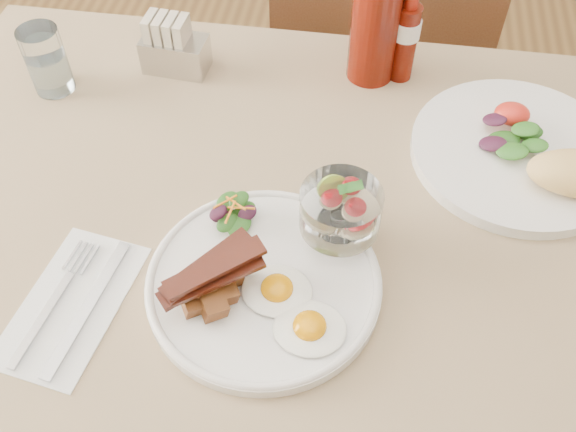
# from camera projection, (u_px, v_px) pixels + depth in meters

# --- Properties ---
(table) EXTENTS (1.33, 0.88, 0.75)m
(table) POSITION_uv_depth(u_px,v_px,m) (356.00, 286.00, 0.87)
(table) COLOR #58321B
(table) RESTS_ON ground
(chair_far) EXTENTS (0.42, 0.42, 0.93)m
(chair_far) POSITION_uv_depth(u_px,v_px,m) (376.00, 65.00, 1.39)
(chair_far) COLOR #58321B
(chair_far) RESTS_ON ground
(main_plate) EXTENTS (0.28, 0.28, 0.02)m
(main_plate) POSITION_uv_depth(u_px,v_px,m) (264.00, 283.00, 0.76)
(main_plate) COLOR white
(main_plate) RESTS_ON table
(fried_eggs) EXTENTS (0.14, 0.13, 0.02)m
(fried_eggs) POSITION_uv_depth(u_px,v_px,m) (293.00, 308.00, 0.72)
(fried_eggs) COLOR white
(fried_eggs) RESTS_ON main_plate
(bacon_potato_pile) EXTENTS (0.12, 0.11, 0.06)m
(bacon_potato_pile) POSITION_uv_depth(u_px,v_px,m) (211.00, 283.00, 0.72)
(bacon_potato_pile) COLOR brown
(bacon_potato_pile) RESTS_ON main_plate
(side_salad) EXTENTS (0.07, 0.06, 0.03)m
(side_salad) POSITION_uv_depth(u_px,v_px,m) (234.00, 214.00, 0.80)
(side_salad) COLOR #1D4612
(side_salad) RESTS_ON main_plate
(fruit_cup) EXTENTS (0.10, 0.10, 0.10)m
(fruit_cup) POSITION_uv_depth(u_px,v_px,m) (340.00, 210.00, 0.75)
(fruit_cup) COLOR white
(fruit_cup) RESTS_ON main_plate
(second_plate) EXTENTS (0.30, 0.30, 0.07)m
(second_plate) POSITION_uv_depth(u_px,v_px,m) (532.00, 155.00, 0.88)
(second_plate) COLOR white
(second_plate) RESTS_ON table
(ketchup_bottle) EXTENTS (0.09, 0.09, 0.22)m
(ketchup_bottle) POSITION_uv_depth(u_px,v_px,m) (376.00, 18.00, 0.94)
(ketchup_bottle) COLOR #500D04
(ketchup_bottle) RESTS_ON table
(hot_sauce_bottle) EXTENTS (0.05, 0.05, 0.15)m
(hot_sauce_bottle) POSITION_uv_depth(u_px,v_px,m) (405.00, 38.00, 0.96)
(hot_sauce_bottle) COLOR #500D04
(hot_sauce_bottle) RESTS_ON table
(sugar_caddy) EXTENTS (0.10, 0.06, 0.09)m
(sugar_caddy) POSITION_uv_depth(u_px,v_px,m) (173.00, 48.00, 1.00)
(sugar_caddy) COLOR silver
(sugar_caddy) RESTS_ON table
(water_glass) EXTENTS (0.06, 0.06, 0.10)m
(water_glass) POSITION_uv_depth(u_px,v_px,m) (48.00, 64.00, 0.96)
(water_glass) COLOR white
(water_glass) RESTS_ON table
(napkin_cutlery) EXTENTS (0.14, 0.22, 0.01)m
(napkin_cutlery) POSITION_uv_depth(u_px,v_px,m) (72.00, 304.00, 0.75)
(napkin_cutlery) COLOR white
(napkin_cutlery) RESTS_ON table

